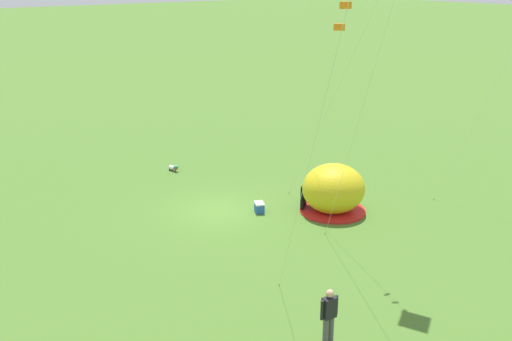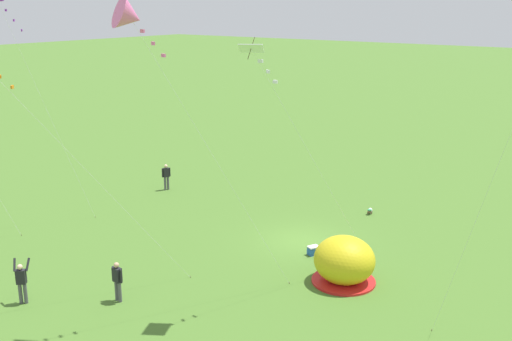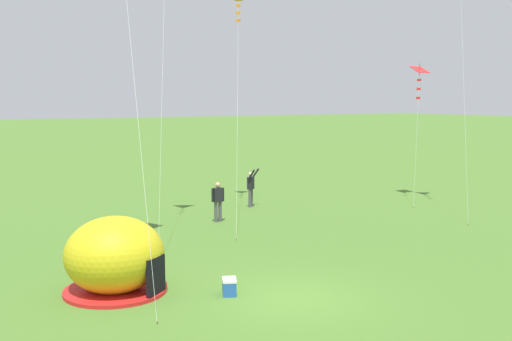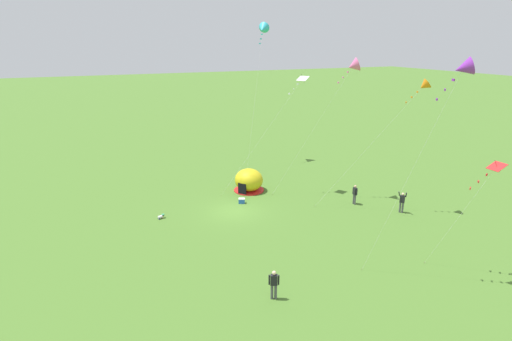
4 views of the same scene
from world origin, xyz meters
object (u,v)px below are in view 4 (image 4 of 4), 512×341
at_px(cooler_box, 242,201).
at_px(kite_pink, 353,66).
at_px(popup_tent, 249,180).
at_px(kite_cyan, 263,29).
at_px(toddler_crawling, 161,216).
at_px(kite_orange, 424,86).
at_px(kite_white, 299,83).
at_px(person_flying_kite, 402,201).
at_px(person_with_toddler, 274,283).
at_px(person_watching_sky, 355,194).
at_px(kite_purple, 463,68).
at_px(kite_red, 492,171).

xyz_separation_m(cooler_box, kite_pink, (2.02, 9.18, 11.18)).
bearing_deg(popup_tent, kite_cyan, 148.64).
height_order(toddler_crawling, kite_orange, kite_orange).
relative_size(kite_pink, kite_cyan, 0.79).
bearing_deg(kite_white, person_flying_kite, 34.23).
bearing_deg(kite_cyan, kite_white, -7.43).
xyz_separation_m(popup_tent, person_flying_kite, (9.64, 9.43, 0.00)).
xyz_separation_m(person_flying_kite, kite_white, (-7.89, -5.37, 8.92)).
distance_m(person_with_toddler, kite_pink, 19.77).
bearing_deg(person_flying_kite, toddler_crawling, -110.23).
bearing_deg(person_watching_sky, kite_pink, 168.91).
xyz_separation_m(person_with_toddler, kite_purple, (1.95, 9.37, 11.08)).
relative_size(toddler_crawling, person_with_toddler, 0.32).
distance_m(person_with_toddler, kite_white, 19.01).
bearing_deg(kite_cyan, person_flying_kite, 12.09).
distance_m(person_watching_sky, kite_purple, 15.92).
xyz_separation_m(popup_tent, kite_white, (1.75, 4.06, 8.92)).
xyz_separation_m(kite_white, kite_orange, (7.74, 6.29, 0.21)).
bearing_deg(person_with_toddler, kite_white, 146.77).
bearing_deg(person_with_toddler, toddler_crawling, -164.29).
xyz_separation_m(person_flying_kite, kite_cyan, (-18.58, -3.98, 13.58)).
relative_size(kite_white, kite_purple, 0.85).
distance_m(person_watching_sky, kite_cyan, 20.75).
relative_size(kite_red, kite_orange, 0.67).
height_order(kite_white, kite_orange, same).
height_order(person_flying_kite, kite_red, kite_red).
height_order(popup_tent, kite_orange, kite_orange).
distance_m(kite_white, kite_purple, 16.12).
distance_m(person_with_toddler, kite_red, 13.57).
bearing_deg(person_flying_kite, person_watching_sky, -141.31).
relative_size(person_with_toddler, kite_cyan, 0.11).
relative_size(cooler_box, person_watching_sky, 0.37).
xyz_separation_m(person_watching_sky, kite_pink, (-2.03, 0.40, 10.43)).
relative_size(person_flying_kite, kite_white, 0.18).
bearing_deg(person_flying_kite, kite_purple, -32.72).
xyz_separation_m(kite_pink, kite_white, (-2.86, -3.37, -1.48)).
distance_m(person_flying_kite, kite_pink, 11.73).
distance_m(cooler_box, person_with_toddler, 13.62).
bearing_deg(kite_purple, kite_cyan, 177.39).
bearing_deg(person_flying_kite, cooler_box, -122.22).
height_order(kite_pink, kite_purple, kite_purple).
bearing_deg(person_watching_sky, kite_cyan, -174.23).
bearing_deg(person_flying_kite, kite_red, -15.51).
distance_m(toddler_crawling, kite_cyan, 23.45).
distance_m(person_watching_sky, kite_pink, 10.64).
height_order(kite_white, kite_red, kite_white).
xyz_separation_m(popup_tent, person_watching_sky, (6.64, 7.02, -0.03)).
distance_m(popup_tent, person_watching_sky, 9.66).
distance_m(cooler_box, person_watching_sky, 9.70).
xyz_separation_m(cooler_box, kite_orange, (6.89, 12.11, 9.91)).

